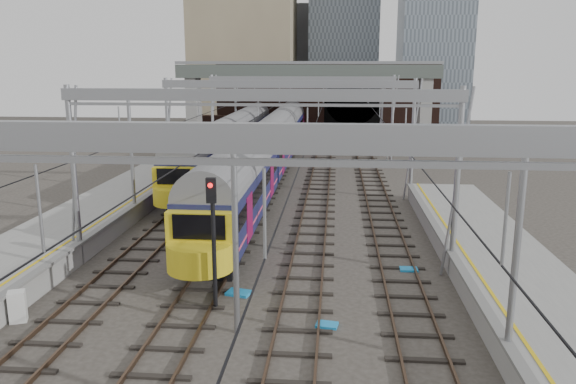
# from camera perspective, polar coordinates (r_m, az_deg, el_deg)

# --- Properties ---
(ground) EXTENTS (160.00, 160.00, 0.00)m
(ground) POSITION_cam_1_polar(r_m,az_deg,el_deg) (17.81, -6.33, -16.88)
(ground) COLOR #38332D
(ground) RESTS_ON ground
(tracks) EXTENTS (14.40, 80.00, 0.22)m
(tracks) POSITION_cam_1_polar(r_m,az_deg,el_deg) (31.58, -1.07, -3.39)
(tracks) COLOR #4C3828
(tracks) RESTS_ON ground
(overhead_line) EXTENTS (16.80, 80.00, 8.00)m
(overhead_line) POSITION_cam_1_polar(r_m,az_deg,el_deg) (36.86, -0.05, 9.27)
(overhead_line) COLOR gray
(overhead_line) RESTS_ON ground
(retaining_wall) EXTENTS (28.00, 2.75, 9.00)m
(retaining_wall) POSITION_cam_1_polar(r_m,az_deg,el_deg) (67.27, 3.43, 8.89)
(retaining_wall) COLOR #311C16
(retaining_wall) RESTS_ON ground
(overbridge) EXTENTS (28.00, 3.00, 9.25)m
(overbridge) POSITION_cam_1_polar(r_m,az_deg,el_deg) (61.27, 1.97, 11.28)
(overbridge) COLOR gray
(overbridge) RESTS_ON ground
(city_skyline) EXTENTS (37.50, 27.50, 60.00)m
(city_skyline) POSITION_cam_1_polar(r_m,az_deg,el_deg) (86.06, 4.84, 18.20)
(city_skyline) COLOR tan
(city_skyline) RESTS_ON ground
(train_main) EXTENTS (2.79, 64.57, 4.81)m
(train_main) POSITION_cam_1_polar(r_m,az_deg,el_deg) (53.26, -0.71, 5.92)
(train_main) COLOR black
(train_main) RESTS_ON ground
(train_second) EXTENTS (2.62, 60.67, 4.57)m
(train_second) POSITION_cam_1_polar(r_m,az_deg,el_deg) (62.02, -3.65, 6.76)
(train_second) COLOR black
(train_second) RESTS_ON ground
(signal_near_centre) EXTENTS (0.37, 0.47, 4.96)m
(signal_near_centre) POSITION_cam_1_polar(r_m,az_deg,el_deg) (20.26, -7.63, -3.61)
(signal_near_centre) COLOR black
(signal_near_centre) RESTS_ON ground
(relay_cabinet) EXTENTS (0.70, 0.65, 1.12)m
(relay_cabinet) POSITION_cam_1_polar(r_m,az_deg,el_deg) (22.12, -25.79, -10.43)
(relay_cabinet) COLOR silver
(relay_cabinet) RESTS_ON ground
(equip_cover_a) EXTENTS (0.82, 0.64, 0.09)m
(equip_cover_a) POSITION_cam_1_polar(r_m,az_deg,el_deg) (19.92, 3.97, -13.31)
(equip_cover_a) COLOR #1B89D1
(equip_cover_a) RESTS_ON ground
(equip_cover_b) EXTENTS (1.05, 0.85, 0.11)m
(equip_cover_b) POSITION_cam_1_polar(r_m,az_deg,el_deg) (22.48, -5.03, -10.17)
(equip_cover_b) COLOR #1B89D1
(equip_cover_b) RESTS_ON ground
(equip_cover_c) EXTENTS (0.78, 0.56, 0.09)m
(equip_cover_c) POSITION_cam_1_polar(r_m,az_deg,el_deg) (25.41, 12.16, -7.68)
(equip_cover_c) COLOR #1B89D1
(equip_cover_c) RESTS_ON ground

